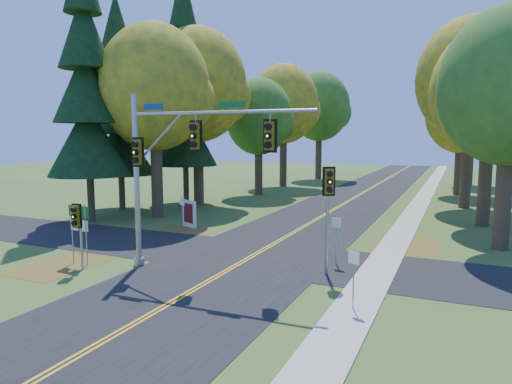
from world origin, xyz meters
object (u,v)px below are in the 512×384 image
at_px(route_sign_cluster, 79,222).
at_px(info_kiosk, 189,214).
at_px(east_signal_pole, 328,194).
at_px(traffic_mast, 176,158).

distance_m(route_sign_cluster, info_kiosk, 9.74).
bearing_deg(east_signal_pole, traffic_mast, 173.67).
distance_m(east_signal_pole, route_sign_cluster, 11.65).
bearing_deg(info_kiosk, east_signal_pole, -7.47).
relative_size(east_signal_pole, route_sign_cluster, 1.66).
bearing_deg(route_sign_cluster, traffic_mast, 16.60).
xyz_separation_m(traffic_mast, info_kiosk, (-4.89, 8.68, -4.19)).
distance_m(traffic_mast, info_kiosk, 10.81).
height_order(traffic_mast, info_kiosk, traffic_mast).
distance_m(east_signal_pole, info_kiosk, 13.33).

